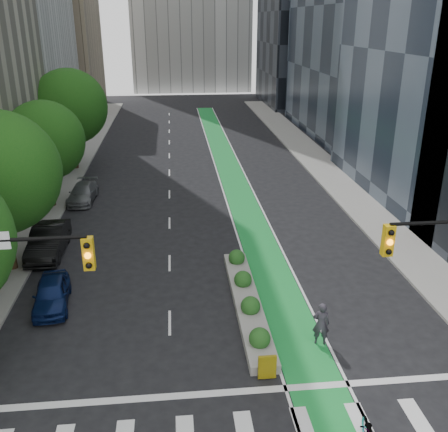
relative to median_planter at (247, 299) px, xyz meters
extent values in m
plane|color=black|center=(-1.20, -7.04, -0.37)|extent=(160.00, 160.00, 0.00)
cube|color=gray|center=(-13.00, 17.96, -0.30)|extent=(3.60, 90.00, 0.15)
cube|color=gray|center=(10.60, 17.96, -0.30)|extent=(3.60, 90.00, 0.15)
cube|color=#1A9139|center=(1.80, 22.96, -0.37)|extent=(2.20, 70.00, 0.01)
cube|color=tan|center=(-21.20, 58.96, 12.63)|extent=(14.00, 16.00, 26.00)
cube|color=black|center=(18.80, 60.96, 13.63)|extent=(14.00, 18.00, 28.00)
cylinder|color=black|center=(-12.20, 4.96, 2.15)|extent=(0.44, 0.44, 5.04)
cylinder|color=black|center=(-12.20, 14.96, 1.87)|extent=(0.44, 0.44, 4.48)
sphere|color=#0F4A12|center=(-12.20, 14.96, 4.59)|extent=(5.60, 5.60, 5.60)
cylinder|color=black|center=(-12.20, 24.96, 2.20)|extent=(0.44, 0.44, 5.15)
sphere|color=#0F4A12|center=(-12.20, 24.96, 5.33)|extent=(6.60, 6.60, 6.60)
cube|color=gold|center=(-5.90, -6.54, 5.88)|extent=(0.34, 0.28, 1.05)
sphere|color=orange|center=(-5.90, -6.70, 5.88)|extent=(0.20, 0.20, 0.20)
cube|color=white|center=(-8.37, -6.57, 6.43)|extent=(0.55, 0.04, 0.55)
cube|color=gold|center=(3.50, -6.54, 5.88)|extent=(0.34, 0.28, 1.05)
sphere|color=orange|center=(3.50, -6.70, 5.88)|extent=(0.20, 0.20, 0.20)
cube|color=gray|center=(0.00, -0.04, -0.17)|extent=(1.20, 10.00, 0.40)
cube|color=yellow|center=(0.00, -5.24, 0.18)|extent=(0.70, 0.12, 1.00)
sphere|color=#194C19|center=(0.00, -3.54, 0.28)|extent=(0.90, 0.90, 0.90)
sphere|color=#194C19|center=(0.00, -1.04, 0.28)|extent=(0.90, 0.90, 0.90)
sphere|color=#194C19|center=(0.00, 1.46, 0.28)|extent=(0.90, 0.90, 0.90)
sphere|color=#194C19|center=(0.00, 3.96, 0.28)|extent=(0.90, 0.90, 0.90)
imported|color=#34303A|center=(2.64, -3.24, 0.61)|extent=(0.80, 0.61, 1.96)
imported|color=#0C1B4B|center=(-9.28, 0.99, 0.30)|extent=(2.01, 4.08, 1.34)
imported|color=black|center=(-10.70, 6.91, 0.46)|extent=(1.83, 5.09, 1.67)
imported|color=slate|center=(-10.19, 16.06, 0.28)|extent=(2.03, 4.56, 1.30)
camera|label=1|loc=(-3.21, -20.48, 12.45)|focal=40.00mm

